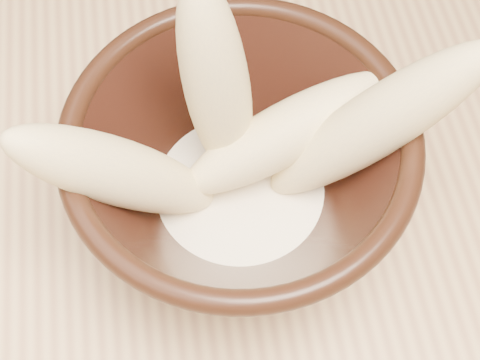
# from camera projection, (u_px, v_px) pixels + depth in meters

# --- Properties ---
(bowl) EXTENTS (0.22, 0.22, 0.12)m
(bowl) POSITION_uv_depth(u_px,v_px,m) (240.00, 172.00, 0.43)
(bowl) COLOR black
(bowl) RESTS_ON table
(milk_puddle) EXTENTS (0.12, 0.12, 0.02)m
(milk_puddle) POSITION_uv_depth(u_px,v_px,m) (240.00, 193.00, 0.46)
(milk_puddle) COLOR #FCEECB
(milk_puddle) RESTS_ON bowl
(banana_upright) EXTENTS (0.07, 0.08, 0.16)m
(banana_upright) POSITION_uv_depth(u_px,v_px,m) (217.00, 87.00, 0.40)
(banana_upright) COLOR #F7DE91
(banana_upright) RESTS_ON bowl
(banana_left) EXTENTS (0.14, 0.05, 0.14)m
(banana_left) POSITION_uv_depth(u_px,v_px,m) (120.00, 173.00, 0.39)
(banana_left) COLOR #F7DE91
(banana_left) RESTS_ON bowl
(banana_right) EXTENTS (0.14, 0.05, 0.16)m
(banana_right) POSITION_uv_depth(u_px,v_px,m) (371.00, 126.00, 0.40)
(banana_right) COLOR #F7DE91
(banana_right) RESTS_ON bowl
(banana_across) EXTENTS (0.16, 0.08, 0.08)m
(banana_across) POSITION_uv_depth(u_px,v_px,m) (287.00, 133.00, 0.42)
(banana_across) COLOR #F7DE91
(banana_across) RESTS_ON bowl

